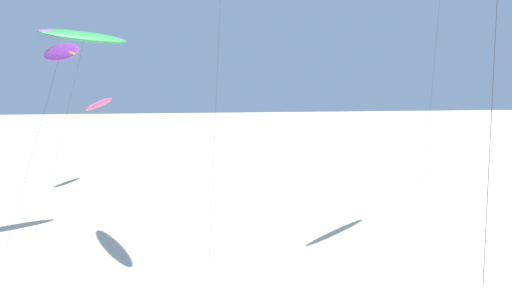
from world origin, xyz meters
name	(u,v)px	position (x,y,z in m)	size (l,w,h in m)	color
flying_kite_0	(99,104)	(-5.58, 57.59, 6.87)	(4.15, 8.23, 7.68)	#EA5193
flying_kite_4	(85,36)	(-4.77, 42.68, 12.01)	(5.94, 7.93, 12.67)	green
flying_kite_8	(60,52)	(-5.68, 38.79, 10.87)	(4.25, 9.47, 11.77)	purple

